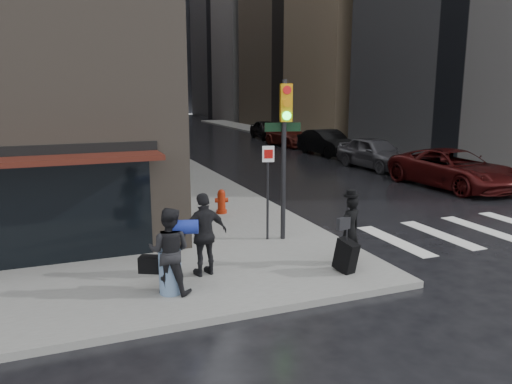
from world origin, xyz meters
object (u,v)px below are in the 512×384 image
at_px(man_greycoat, 205,234).
at_px(parked_car_0, 453,169).
at_px(fire_hydrant, 221,203).
at_px(parked_car_1, 375,153).
at_px(parked_car_2, 327,143).
at_px(man_overcoat, 349,234).
at_px(man_jeans, 169,251).
at_px(traffic_light, 283,139).
at_px(parked_car_3, 289,136).
at_px(parked_car_4, 266,130).

height_order(man_greycoat, parked_car_0, man_greycoat).
bearing_deg(man_greycoat, fire_hydrant, -123.00).
distance_m(man_greycoat, parked_car_0, 14.16).
relative_size(parked_car_0, parked_car_1, 1.19).
height_order(parked_car_0, parked_car_2, parked_car_0).
bearing_deg(parked_car_2, fire_hydrant, -133.78).
xyz_separation_m(man_overcoat, man_jeans, (-4.15, -0.08, 0.14)).
xyz_separation_m(fire_hydrant, parked_car_2, (10.88, 12.32, 0.30)).
distance_m(man_overcoat, parked_car_1, 15.62).
xyz_separation_m(man_greycoat, fire_hydrant, (2.00, 5.11, -0.56)).
height_order(traffic_light, parked_car_3, traffic_light).
xyz_separation_m(parked_car_2, parked_car_4, (0.53, 11.13, -0.03)).
height_order(man_greycoat, parked_car_4, man_greycoat).
bearing_deg(parked_car_0, parked_car_3, 85.97).
xyz_separation_m(fire_hydrant, parked_car_1, (10.59, 6.75, 0.33)).
bearing_deg(parked_car_3, traffic_light, -120.88).
bearing_deg(parked_car_2, parked_car_0, -93.38).
height_order(man_overcoat, parked_car_2, man_overcoat).
distance_m(parked_car_2, parked_car_4, 11.14).
bearing_deg(traffic_light, parked_car_1, 59.09).
xyz_separation_m(man_jeans, parked_car_2, (13.81, 18.14, -0.23)).
relative_size(man_overcoat, man_greycoat, 0.97).
bearing_deg(parked_car_4, traffic_light, -108.18).
bearing_deg(traffic_light, man_jeans, -132.01).
distance_m(fire_hydrant, parked_car_4, 26.08).
distance_m(parked_car_0, parked_car_1, 5.56).
xyz_separation_m(traffic_light, parked_car_0, (10.05, 4.58, -2.07)).
height_order(traffic_light, fire_hydrant, traffic_light).
bearing_deg(man_overcoat, parked_car_2, -131.94).
distance_m(man_jeans, parked_car_4, 32.59).
bearing_deg(parked_car_1, parked_car_2, 83.99).
xyz_separation_m(traffic_light, parked_car_2, (10.25, 15.71, -2.08)).
distance_m(man_jeans, traffic_light, 4.69).
bearing_deg(parked_car_0, parked_car_1, 87.48).
relative_size(man_greycoat, parked_car_4, 0.40).
distance_m(man_greycoat, fire_hydrant, 5.52).
bearing_deg(man_overcoat, man_jeans, -12.72).
bearing_deg(man_greycoat, traffic_light, -158.43).
relative_size(man_greycoat, fire_hydrant, 2.30).
height_order(man_overcoat, traffic_light, traffic_light).
height_order(parked_car_2, parked_car_4, parked_car_2).
relative_size(parked_car_0, parked_car_3, 1.20).
bearing_deg(fire_hydrant, parked_car_0, 6.36).
xyz_separation_m(man_overcoat, parked_car_4, (10.18, 29.19, -0.12)).
height_order(man_overcoat, parked_car_4, man_overcoat).
relative_size(fire_hydrant, parked_car_4, 0.18).
height_order(man_jeans, parked_car_2, man_jeans).
distance_m(man_jeans, parked_car_3, 27.43).
xyz_separation_m(fire_hydrant, parked_car_3, (10.87, 17.88, 0.20)).
height_order(man_greycoat, traffic_light, traffic_light).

